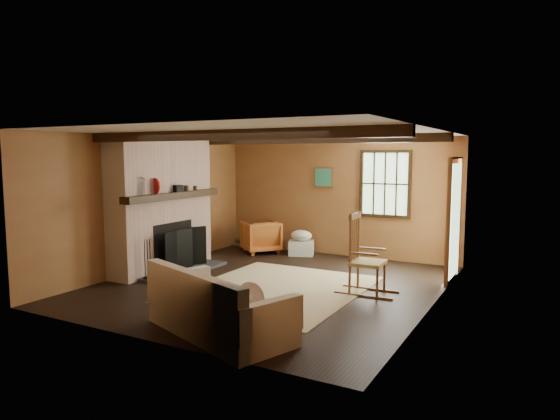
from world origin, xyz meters
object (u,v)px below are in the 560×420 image
Objects in this scene: armchair at (261,237)px; rocking_chair at (365,259)px; sofa at (216,311)px; laundry_basket at (301,248)px; fireplace at (163,209)px.

rocking_chair is at bearing 96.86° from armchair.
armchair is (-2.05, 4.43, 0.06)m from sofa.
rocking_chair reaches higher than laundry_basket.
rocking_chair is 2.97m from laundry_basket.
fireplace is 1.15× the size of sofa.
fireplace is at bearing -124.35° from laundry_basket.
rocking_chair is at bearing -45.09° from laundry_basket.
rocking_chair is (3.69, 0.26, -0.59)m from fireplace.
sofa is 4.88m from armchair.
armchair is at bearing -171.38° from laundry_basket.
fireplace is 1.97× the size of rocking_chair.
sofa is (2.76, -2.22, -0.83)m from fireplace.
sofa is at bearing -38.76° from fireplace.
fireplace reaches higher than laundry_basket.
fireplace reaches higher than armchair.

